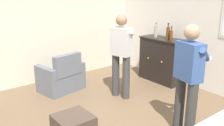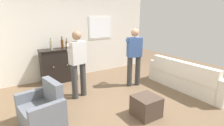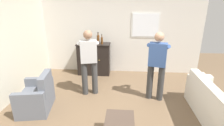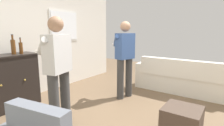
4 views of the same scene
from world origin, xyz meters
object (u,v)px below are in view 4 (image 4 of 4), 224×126
(couch, at_px, (183,80))
(bottle_liquor_amber, at_px, (13,46))
(sideboard_cabinet, at_px, (8,82))
(person_standing_right, at_px, (125,56))
(bottle_spirits_clear, at_px, (21,48))
(person_standing_left, at_px, (58,68))
(ottoman, at_px, (182,122))

(couch, xyz_separation_m, bottle_liquor_amber, (-2.64, 2.50, 0.86))
(sideboard_cabinet, distance_m, person_standing_right, 2.36)
(bottle_spirits_clear, relative_size, person_standing_right, 0.19)
(sideboard_cabinet, bearing_deg, bottle_spirits_clear, -11.20)
(person_standing_left, bearing_deg, couch, -23.42)
(ottoman, bearing_deg, sideboard_cabinet, 108.06)
(person_standing_left, distance_m, person_standing_right, 1.67)
(ottoman, distance_m, person_standing_right, 1.82)
(bottle_liquor_amber, bearing_deg, ottoman, -74.70)
(couch, bearing_deg, sideboard_cabinet, 138.07)
(bottle_spirits_clear, relative_size, ottoman, 0.63)
(person_standing_right, bearing_deg, sideboard_cabinet, 140.00)
(sideboard_cabinet, xyz_separation_m, ottoman, (0.96, -2.94, -0.31))
(couch, height_order, bottle_spirits_clear, bottle_spirits_clear)
(sideboard_cabinet, bearing_deg, person_standing_left, -84.84)
(person_standing_left, xyz_separation_m, person_standing_right, (1.66, -0.14, 0.00))
(ottoman, bearing_deg, bottle_liquor_amber, 105.30)
(bottle_liquor_amber, distance_m, person_standing_right, 2.21)
(ottoman, xyz_separation_m, person_standing_right, (0.82, 1.45, 0.72))
(person_standing_left, bearing_deg, ottoman, -62.20)
(couch, xyz_separation_m, person_standing_right, (-1.02, 1.02, 0.61))
(sideboard_cabinet, relative_size, ottoman, 2.18)
(couch, distance_m, bottle_spirits_clear, 3.61)
(couch, distance_m, person_standing_left, 2.98)
(bottle_liquor_amber, relative_size, ottoman, 0.75)
(couch, xyz_separation_m, person_standing_left, (-2.68, 1.16, 0.61))
(sideboard_cabinet, xyz_separation_m, person_standing_left, (0.12, -1.36, 0.41))
(ottoman, relative_size, person_standing_right, 0.30)
(sideboard_cabinet, bearing_deg, couch, -41.93)
(bottle_spirits_clear, relative_size, person_standing_left, 0.19)
(person_standing_right, bearing_deg, ottoman, -119.60)
(bottle_spirits_clear, bearing_deg, person_standing_right, -43.83)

